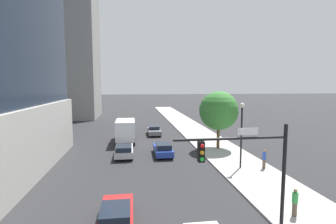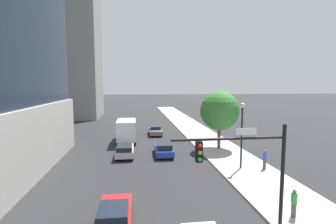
{
  "view_description": "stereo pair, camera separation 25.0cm",
  "coord_description": "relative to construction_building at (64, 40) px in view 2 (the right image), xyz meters",
  "views": [
    {
      "loc": [
        -1.47,
        -7.93,
        7.8
      ],
      "look_at": [
        1.62,
        14.43,
        5.41
      ],
      "focal_mm": 27.79,
      "sensor_mm": 36.0,
      "label": 1
    },
    {
      "loc": [
        -1.22,
        -7.96,
        7.8
      ],
      "look_at": [
        1.62,
        14.43,
        5.41
      ],
      "focal_mm": 27.79,
      "sensor_mm": 36.0,
      "label": 2
    }
  ],
  "objects": [
    {
      "name": "car_silver",
      "position": [
        14.9,
        -36.18,
        -17.41
      ],
      "size": [
        1.91,
        4.48,
        1.41
      ],
      "color": "#B7B7BC",
      "rests_on": "ground"
    },
    {
      "name": "car_red",
      "position": [
        14.9,
        -50.39,
        -17.37
      ],
      "size": [
        1.81,
        4.05,
        1.51
      ],
      "color": "red",
      "rests_on": "ground"
    },
    {
      "name": "street_tree",
      "position": [
        26.06,
        -34.31,
        -13.45
      ],
      "size": [
        4.65,
        4.65,
        6.87
      ],
      "color": "brown",
      "rests_on": "sidewalk"
    },
    {
      "name": "pedestrian_blue_shirt",
      "position": [
        27.7,
        -42.35,
        -17.08
      ],
      "size": [
        0.34,
        0.34,
        1.75
      ],
      "color": "brown",
      "rests_on": "sidewalk"
    },
    {
      "name": "pedestrian_green_shirt",
      "position": [
        25.15,
        -50.71,
        -17.14
      ],
      "size": [
        0.34,
        0.34,
        1.64
      ],
      "color": "brown",
      "rests_on": "sidewalk"
    },
    {
      "name": "street_lamp",
      "position": [
        25.68,
        -41.81,
        -14.07
      ],
      "size": [
        0.44,
        0.44,
        6.01
      ],
      "color": "black",
      "rests_on": "sidewalk"
    },
    {
      "name": "traffic_light_pole",
      "position": [
        21.71,
        -51.53,
        -14.19
      ],
      "size": [
        6.11,
        0.48,
        5.58
      ],
      "color": "black",
      "rests_on": "sidewalk"
    },
    {
      "name": "construction_building",
      "position": [
        0.0,
        0.0,
        0.0
      ],
      "size": [
        16.84,
        18.2,
        39.8
      ],
      "color": "gray",
      "rests_on": "ground"
    },
    {
      "name": "box_truck",
      "position": [
        14.9,
        -28.95,
        -16.34
      ],
      "size": [
        2.42,
        6.75,
        3.13
      ],
      "color": "#B21E1E",
      "rests_on": "ground"
    },
    {
      "name": "car_blue",
      "position": [
        19.14,
        -36.2,
        -17.41
      ],
      "size": [
        1.83,
        4.45,
        1.44
      ],
      "color": "#233D9E",
      "rests_on": "ground"
    },
    {
      "name": "sidewalk",
      "position": [
        26.11,
        -36.1,
        -18.05
      ],
      "size": [
        5.34,
        120.0,
        0.15
      ],
      "primitive_type": "cube",
      "color": "#B2AFA8",
      "rests_on": "ground"
    },
    {
      "name": "car_gray",
      "position": [
        19.14,
        -24.3,
        -17.44
      ],
      "size": [
        1.88,
        4.44,
        1.38
      ],
      "color": "slate",
      "rests_on": "ground"
    }
  ]
}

